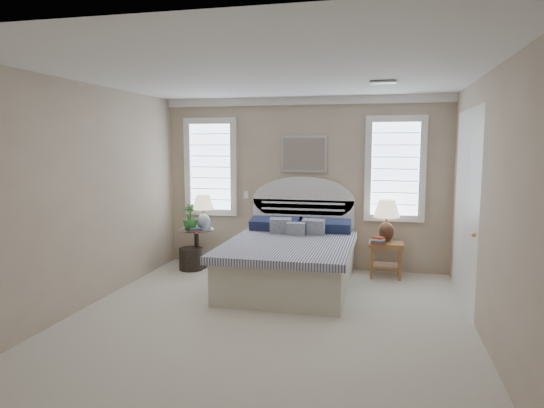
{
  "coord_description": "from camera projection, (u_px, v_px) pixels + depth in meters",
  "views": [
    {
      "loc": [
        1.24,
        -5.09,
        1.97
      ],
      "look_at": [
        -0.17,
        1.0,
        1.2
      ],
      "focal_mm": 32.0,
      "sensor_mm": 36.0,
      "label": 1
    }
  ],
  "objects": [
    {
      "name": "wall_left",
      "position": [
        84.0,
        196.0,
        5.78
      ],
      "size": [
        0.02,
        5.0,
        2.7
      ],
      "primitive_type": "cube",
      "color": "tan",
      "rests_on": "floor"
    },
    {
      "name": "window_right",
      "position": [
        395.0,
        169.0,
        7.33
      ],
      "size": [
        0.9,
        0.06,
        1.6
      ],
      "primitive_type": "cube",
      "color": "#C9E1FF",
      "rests_on": "wall_back"
    },
    {
      "name": "hvac_vent",
      "position": [
        383.0,
        83.0,
        5.62
      ],
      "size": [
        0.3,
        0.2,
        0.02
      ],
      "primitive_type": "cube",
      "color": "#B2B2B2",
      "rests_on": "ceiling"
    },
    {
      "name": "switch_plate",
      "position": [
        246.0,
        195.0,
        7.91
      ],
      "size": [
        0.08,
        0.01,
        0.12
      ],
      "primitive_type": "cube",
      "color": "white",
      "rests_on": "wall_back"
    },
    {
      "name": "floor",
      "position": [
        267.0,
        321.0,
        5.44
      ],
      "size": [
        4.5,
        5.0,
        0.01
      ],
      "primitive_type": "cube",
      "color": "beige",
      "rests_on": "ground"
    },
    {
      "name": "wall_back",
      "position": [
        304.0,
        184.0,
        7.69
      ],
      "size": [
        4.5,
        0.02,
        2.7
      ],
      "primitive_type": "cube",
      "color": "tan",
      "rests_on": "floor"
    },
    {
      "name": "closet_door",
      "position": [
        466.0,
        207.0,
        5.95
      ],
      "size": [
        0.02,
        1.8,
        2.4
      ],
      "primitive_type": "cube",
      "color": "white",
      "rests_on": "floor"
    },
    {
      "name": "painting",
      "position": [
        304.0,
        154.0,
        7.59
      ],
      "size": [
        0.74,
        0.04,
        0.58
      ],
      "primitive_type": "cube",
      "color": "silver",
      "rests_on": "wall_back"
    },
    {
      "name": "ceiling",
      "position": [
        266.0,
        75.0,
        5.11
      ],
      "size": [
        4.5,
        5.0,
        0.01
      ],
      "primitive_type": "cube",
      "color": "white",
      "rests_on": "wall_back"
    },
    {
      "name": "crown_molding",
      "position": [
        304.0,
        101.0,
        7.49
      ],
      "size": [
        4.5,
        0.08,
        0.12
      ],
      "primitive_type": "cube",
      "color": "white",
      "rests_on": "wall_back"
    },
    {
      "name": "lamp_right",
      "position": [
        387.0,
        216.0,
        7.21
      ],
      "size": [
        0.51,
        0.51,
        0.63
      ],
      "rotation": [
        0.0,
        0.0,
        -0.4
      ],
      "color": "black",
      "rests_on": "nightstand_right"
    },
    {
      "name": "bed",
      "position": [
        291.0,
        258.0,
        6.8
      ],
      "size": [
        1.72,
        2.28,
        1.47
      ],
      "color": "beige",
      "rests_on": "floor"
    },
    {
      "name": "lamp_left",
      "position": [
        203.0,
        208.0,
        7.65
      ],
      "size": [
        0.41,
        0.41,
        0.56
      ],
      "rotation": [
        0.0,
        0.0,
        -0.22
      ],
      "color": "silver",
      "rests_on": "side_table_left"
    },
    {
      "name": "window_left",
      "position": [
        211.0,
        167.0,
        7.99
      ],
      "size": [
        0.9,
        0.06,
        1.6
      ],
      "primitive_type": "cube",
      "color": "#C9E1FF",
      "rests_on": "wall_back"
    },
    {
      "name": "potted_plant",
      "position": [
        190.0,
        217.0,
        7.64
      ],
      "size": [
        0.26,
        0.26,
        0.4
      ],
      "primitive_type": "imported",
      "rotation": [
        0.0,
        0.0,
        -0.14
      ],
      "color": "#327D38",
      "rests_on": "side_table_left"
    },
    {
      "name": "books_right",
      "position": [
        378.0,
        241.0,
        7.04
      ],
      "size": [
        0.23,
        0.2,
        0.11
      ],
      "rotation": [
        0.0,
        0.0,
        -0.39
      ],
      "color": "maroon",
      "rests_on": "nightstand_right"
    },
    {
      "name": "floor_pot",
      "position": [
        191.0,
        259.0,
        7.65
      ],
      "size": [
        0.45,
        0.45,
        0.35
      ],
      "primitive_type": "cylinder",
      "rotation": [
        0.0,
        0.0,
        0.22
      ],
      "color": "black",
      "rests_on": "floor"
    },
    {
      "name": "side_table_left",
      "position": [
        197.0,
        244.0,
        7.74
      ],
      "size": [
        0.56,
        0.56,
        0.63
      ],
      "color": "black",
      "rests_on": "floor"
    },
    {
      "name": "books_left",
      "position": [
        196.0,
        230.0,
        7.48
      ],
      "size": [
        0.22,
        0.19,
        0.05
      ],
      "rotation": [
        0.0,
        0.0,
        0.36
      ],
      "color": "maroon",
      "rests_on": "side_table_left"
    },
    {
      "name": "wall_right",
      "position": [
        488.0,
        208.0,
        4.77
      ],
      "size": [
        0.02,
        5.0,
        2.7
      ],
      "primitive_type": "cube",
      "color": "tan",
      "rests_on": "floor"
    },
    {
      "name": "nightstand_right",
      "position": [
        386.0,
        252.0,
        7.18
      ],
      "size": [
        0.5,
        0.4,
        0.53
      ],
      "color": "olive",
      "rests_on": "floor"
    }
  ]
}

